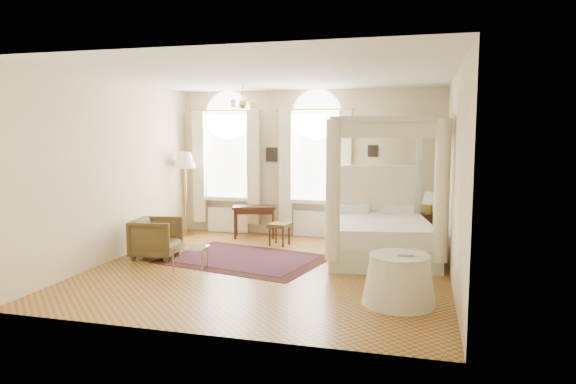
# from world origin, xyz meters

# --- Properties ---
(ground) EXTENTS (6.00, 6.00, 0.00)m
(ground) POSITION_xyz_m (0.00, 0.00, 0.00)
(ground) COLOR #A3702F
(ground) RESTS_ON ground
(room_walls) EXTENTS (6.00, 6.00, 6.00)m
(room_walls) POSITION_xyz_m (0.00, 0.00, 1.98)
(room_walls) COLOR beige
(room_walls) RESTS_ON ground
(window_left) EXTENTS (1.62, 0.27, 3.29)m
(window_left) POSITION_xyz_m (-1.90, 2.87, 1.49)
(window_left) COLOR white
(window_left) RESTS_ON room_walls
(window_right) EXTENTS (1.62, 0.27, 3.29)m
(window_right) POSITION_xyz_m (0.20, 2.87, 1.49)
(window_right) COLOR white
(window_right) RESTS_ON room_walls
(chandelier) EXTENTS (0.51, 0.45, 0.50)m
(chandelier) POSITION_xyz_m (-0.90, 1.20, 2.91)
(chandelier) COLOR #B3953B
(chandelier) RESTS_ON room_walls
(wall_pictures) EXTENTS (2.54, 0.03, 0.39)m
(wall_pictures) POSITION_xyz_m (0.09, 2.97, 1.89)
(wall_pictures) COLOR black
(wall_pictures) RESTS_ON room_walls
(canopy_bed) EXTENTS (2.35, 2.71, 2.61)m
(canopy_bed) POSITION_xyz_m (1.76, 1.26, 0.59)
(canopy_bed) COLOR beige
(canopy_bed) RESTS_ON ground
(nightstand) EXTENTS (0.59, 0.57, 0.66)m
(nightstand) POSITION_xyz_m (2.70, 2.70, 0.33)
(nightstand) COLOR #391B0F
(nightstand) RESTS_ON ground
(nightstand_lamp) EXTENTS (0.30, 0.30, 0.44)m
(nightstand_lamp) POSITION_xyz_m (2.66, 2.74, 0.95)
(nightstand_lamp) COLOR #B3953B
(nightstand_lamp) RESTS_ON nightstand
(writing_desk) EXTENTS (1.05, 0.73, 0.72)m
(writing_desk) POSITION_xyz_m (-1.11, 2.47, 0.61)
(writing_desk) COLOR #391B0F
(writing_desk) RESTS_ON ground
(laptop) EXTENTS (0.37, 0.31, 0.02)m
(laptop) POSITION_xyz_m (-1.24, 2.34, 0.73)
(laptop) COLOR black
(laptop) RESTS_ON writing_desk
(stool) EXTENTS (0.47, 0.47, 0.47)m
(stool) POSITION_xyz_m (-0.35, 1.85, 0.39)
(stool) COLOR #4F4222
(stool) RESTS_ON ground
(armchair) EXTENTS (0.93, 0.91, 0.75)m
(armchair) POSITION_xyz_m (-2.31, 0.24, 0.38)
(armchair) COLOR #4D3F21
(armchair) RESTS_ON ground
(coffee_table) EXTENTS (0.63, 0.48, 0.40)m
(coffee_table) POSITION_xyz_m (-1.32, -0.38, 0.36)
(coffee_table) COLOR silver
(coffee_table) RESTS_ON ground
(floor_lamp) EXTENTS (0.49, 0.49, 1.91)m
(floor_lamp) POSITION_xyz_m (-2.70, 2.31, 1.63)
(floor_lamp) COLOR #B3953B
(floor_lamp) RESTS_ON ground
(oriental_rug) EXTENTS (3.23, 2.63, 0.01)m
(oriental_rug) POSITION_xyz_m (-0.66, 0.51, 0.01)
(oriental_rug) COLOR #3B150E
(oriental_rug) RESTS_ON ground
(side_table) EXTENTS (1.01, 1.01, 0.69)m
(side_table) POSITION_xyz_m (2.24, -1.30, 0.34)
(side_table) COLOR beige
(side_table) RESTS_ON ground
(book) EXTENTS (0.24, 0.31, 0.03)m
(book) POSITION_xyz_m (2.21, -1.24, 0.70)
(book) COLOR black
(book) RESTS_ON side_table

